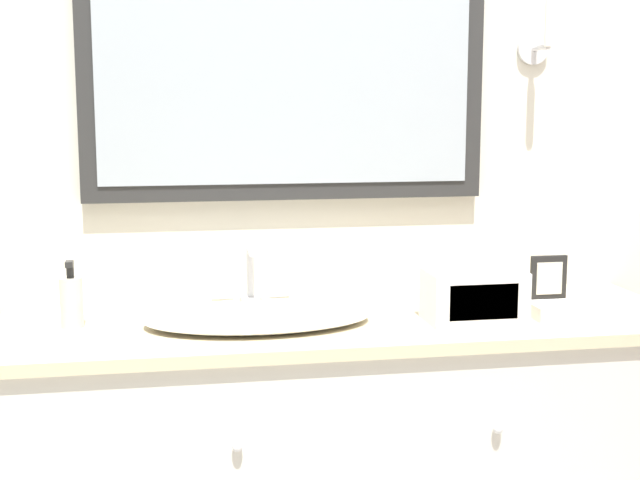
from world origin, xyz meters
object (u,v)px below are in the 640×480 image
at_px(appliance_box, 474,296).
at_px(picture_frame, 548,278).
at_px(soap_bottle, 71,301).
at_px(sink_basin, 258,316).

relative_size(appliance_box, picture_frame, 1.94).
relative_size(soap_bottle, appliance_box, 0.69).
bearing_deg(appliance_box, picture_frame, 34.27).
xyz_separation_m(appliance_box, picture_frame, (0.28, 0.19, -0.00)).
relative_size(sink_basin, soap_bottle, 3.39).
height_order(soap_bottle, picture_frame, soap_bottle).
bearing_deg(soap_bottle, picture_frame, 3.39).
height_order(appliance_box, picture_frame, appliance_box).
distance_m(sink_basin, picture_frame, 0.82).
bearing_deg(sink_basin, soap_bottle, 174.26).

